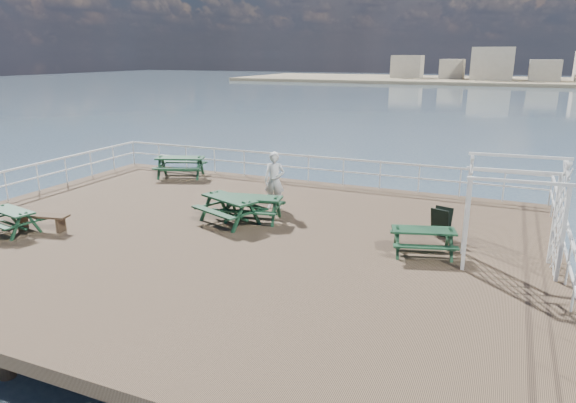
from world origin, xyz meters
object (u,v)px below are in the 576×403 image
Objects in this scene: picnic_table_a at (180,162)px; person at (274,181)px; picnic_table_e at (423,236)px; picnic_table_b at (230,204)px; trellis_arbor at (512,218)px; picnic_table_d at (12,216)px; picnic_table_c at (253,203)px; flat_bench_near at (41,218)px.

person is (5.60, -2.66, 0.35)m from picnic_table_a.
person reaches higher than picnic_table_e.
picnic_table_b reaches higher than picnic_table_e.
picnic_table_b is 0.83× the size of trellis_arbor.
picnic_table_d is 13.65m from trellis_arbor.
picnic_table_d is at bearing -158.26° from picnic_table_c.
trellis_arbor is at bearing -23.78° from person.
picnic_table_c is (5.52, -4.10, -0.06)m from picnic_table_a.
person reaches higher than flat_bench_near.
picnic_table_b is 5.90m from picnic_table_e.
picnic_table_c is at bearing -99.87° from person.
picnic_table_e is at bearing 26.43° from picnic_table_d.
picnic_table_a is 0.87× the size of trellis_arbor.
picnic_table_d is at bearing -172.43° from trellis_arbor.
person is at bearing 30.24° from flat_bench_near.
picnic_table_d is 0.93× the size of person.
picnic_table_d is at bearing -154.96° from flat_bench_near.
person is (0.08, 1.44, 0.41)m from picnic_table_c.
picnic_table_c is (0.55, 0.50, -0.03)m from picnic_table_b.
trellis_arbor reaches higher than picnic_table_a.
picnic_table_c is 1.05× the size of person.
picnic_table_d is 11.66m from picnic_table_e.
flat_bench_near is at bearing -158.72° from picnic_table_c.
picnic_table_b is 1.15× the size of picnic_table_c.
picnic_table_a is 7.42m from flat_bench_near.
picnic_table_c is 1.15× the size of flat_bench_near.
picnic_table_d is at bearing -126.80° from picnic_table_b.
picnic_table_b is 1.29× the size of picnic_table_d.
picnic_table_b is (4.97, -4.60, -0.03)m from picnic_table_a.
trellis_arbor is (12.89, -4.90, 0.62)m from picnic_table_a.
picnic_table_a is 1.25× the size of person.
picnic_table_b is 1.20× the size of person.
picnic_table_b is at bearing 160.83° from picnic_table_e.
picnic_table_d is 0.77m from flat_bench_near.
picnic_table_a is 6.21m from person.
picnic_table_b is 6.30m from picnic_table_d.
picnic_table_e is (11.28, 2.95, 0.01)m from picnic_table_d.
trellis_arbor is at bearing -40.66° from picnic_table_a.
trellis_arbor reaches higher than flat_bench_near.
person is (6.01, 5.21, 0.47)m from picnic_table_d.
trellis_arbor is at bearing 0.07° from flat_bench_near.
picnic_table_b reaches higher than picnic_table_d.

